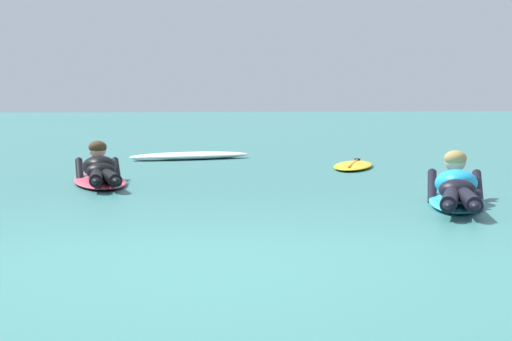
{
  "coord_description": "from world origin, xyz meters",
  "views": [
    {
      "loc": [
        -0.76,
        -5.74,
        0.99
      ],
      "look_at": [
        1.2,
        4.57,
        0.21
      ],
      "focal_mm": 67.49,
      "sensor_mm": 36.0,
      "label": 1
    }
  ],
  "objects": [
    {
      "name": "whitewater_mid_left",
      "position": [
        1.14,
        10.02,
        0.06
      ],
      "size": [
        2.2,
        1.16,
        0.12
      ],
      "color": "white",
      "rests_on": "ground"
    },
    {
      "name": "surfer_far",
      "position": [
        -0.46,
        5.56,
        0.13
      ],
      "size": [
        0.65,
        2.52,
        0.53
      ],
      "color": "#E54C66",
      "rests_on": "ground"
    },
    {
      "name": "drifting_surfboard",
      "position": [
        3.23,
        7.67,
        0.03
      ],
      "size": [
        1.22,
        2.06,
        0.16
      ],
      "color": "yellow",
      "rests_on": "ground"
    },
    {
      "name": "surfer_near",
      "position": [
        2.74,
        2.65,
        0.14
      ],
      "size": [
        1.25,
        2.43,
        0.54
      ],
      "color": "#2DB2D1",
      "rests_on": "ground"
    },
    {
      "name": "ground_plane",
      "position": [
        0.0,
        10.0,
        0.0
      ],
      "size": [
        120.0,
        120.0,
        0.0
      ],
      "primitive_type": "plane",
      "color": "#387A75"
    }
  ]
}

